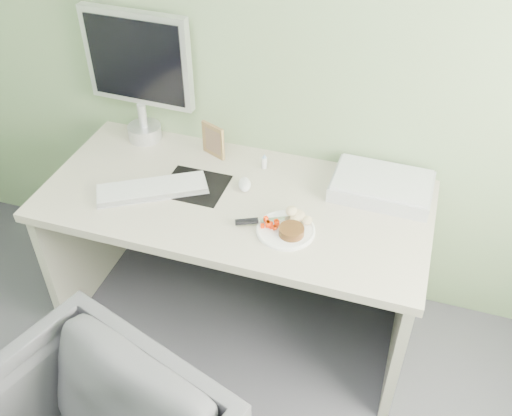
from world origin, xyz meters
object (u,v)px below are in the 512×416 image
(plate, at_px, (286,230))
(scanner, at_px, (382,187))
(monitor, at_px, (138,70))
(desk, at_px, (235,230))

(plate, distance_m, scanner, 0.47)
(monitor, bearing_deg, desk, -27.78)
(desk, relative_size, monitor, 2.67)
(desk, height_order, monitor, monitor)
(scanner, height_order, monitor, monitor)
(plate, height_order, scanner, scanner)
(plate, height_order, monitor, monitor)
(desk, distance_m, scanner, 0.65)
(plate, bearing_deg, monitor, 150.63)
(desk, bearing_deg, monitor, 150.09)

